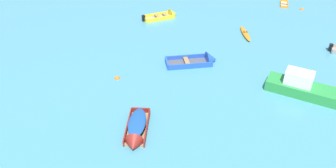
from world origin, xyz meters
TOP-DOWN VIEW (x-y plane):
  - rowboat_orange_outer_right at (19.82, 35.35)m, footprint 2.14×2.74m
  - rowboat_blue_near_camera at (3.93, 23.29)m, footprint 4.78×2.13m
  - motor_launch_green_distant_center at (10.18, 16.41)m, footprint 5.71×5.52m
  - rowboat_maroon_cluster_inner at (-3.54, 15.48)m, footprint 2.47×4.13m
  - rowboat_yellow_near_right at (3.54, 34.54)m, footprint 4.41×2.01m
  - kayak_orange_midfield_left at (10.40, 27.70)m, footprint 1.37×3.71m
  - mooring_buoy_midfield at (-3.86, 22.73)m, footprint 0.46×0.46m
  - mooring_buoy_between_boats_right at (20.58, 32.54)m, footprint 0.45×0.45m

SIDE VIEW (x-z plane):
  - mooring_buoy_midfield at x=-3.86m, z-range -0.23..0.23m
  - mooring_buoy_between_boats_right at x=20.58m, z-range -0.22..0.22m
  - rowboat_orange_outer_right at x=19.82m, z-range -0.31..0.53m
  - kayak_orange_midfield_left at x=10.40m, z-range -0.01..0.34m
  - rowboat_yellow_near_right at x=3.54m, z-range -0.44..0.87m
  - rowboat_blue_near_camera at x=3.93m, z-range -0.54..0.99m
  - rowboat_maroon_cluster_inner at x=-3.54m, z-range -0.27..0.98m
  - motor_launch_green_distant_center at x=10.18m, z-range -0.46..1.72m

